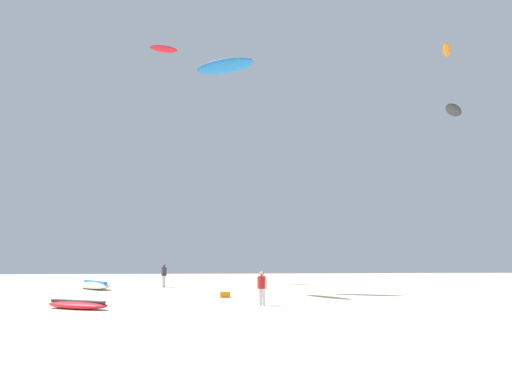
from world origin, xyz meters
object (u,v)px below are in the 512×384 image
at_px(person_midground, 164,274).
at_px(cooler_box, 225,295).
at_px(kite_grounded_near, 77,305).
at_px(kite_aloft_1, 454,110).
at_px(kite_aloft_2, 225,66).
at_px(kite_aloft_4, 447,50).
at_px(kite_aloft_3, 164,49).
at_px(kite_grounded_mid, 95,285).
at_px(person_foreground, 262,286).

distance_m(person_midground, cooler_box, 11.54).
xyz_separation_m(kite_grounded_near, cooler_box, (6.57, 5.58, -0.02)).
xyz_separation_m(kite_aloft_1, kite_aloft_2, (-23.55, -10.70, -1.15)).
distance_m(cooler_box, kite_aloft_4, 31.19).
relative_size(person_midground, kite_aloft_3, 0.60).
height_order(kite_grounded_mid, kite_aloft_2, kite_aloft_2).
xyz_separation_m(cooler_box, kite_aloft_1, (23.57, 15.68, 16.94)).
relative_size(person_foreground, person_midground, 0.87).
bearing_deg(person_foreground, person_midground, 58.78).
distance_m(person_midground, kite_grounded_mid, 5.19).
distance_m(person_midground, kite_grounded_near, 16.41).
bearing_deg(cooler_box, kite_aloft_3, 106.26).
relative_size(person_midground, kite_aloft_4, 0.65).
distance_m(person_foreground, person_midground, 16.58).
bearing_deg(cooler_box, kite_aloft_2, 89.80).
xyz_separation_m(kite_aloft_3, kite_aloft_4, (26.27, -9.15, -3.12)).
bearing_deg(person_foreground, kite_aloft_4, -12.16).
height_order(cooler_box, kite_aloft_4, kite_aloft_4).
bearing_deg(person_midground, kite_aloft_3, -57.75).
height_order(kite_grounded_mid, kite_aloft_1, kite_aloft_1).
bearing_deg(kite_aloft_1, kite_aloft_2, -155.57).
bearing_deg(person_midground, cooler_box, 135.37).
xyz_separation_m(kite_grounded_near, kite_aloft_4, (27.01, 16.43, 20.89)).
bearing_deg(person_midground, kite_grounded_near, 105.38).
relative_size(kite_grounded_mid, kite_aloft_2, 1.13).
height_order(person_foreground, kite_grounded_near, person_foreground).
height_order(person_foreground, cooler_box, person_foreground).
distance_m(kite_aloft_2, kite_aloft_3, 18.10).
bearing_deg(kite_aloft_3, person_foreground, -73.58).
bearing_deg(kite_aloft_1, kite_aloft_4, -122.97).
height_order(kite_grounded_mid, kite_aloft_3, kite_aloft_3).
bearing_deg(kite_grounded_near, kite_aloft_2, 58.04).
bearing_deg(kite_aloft_2, kite_aloft_3, 111.29).
bearing_deg(cooler_box, person_foreground, -72.92).
bearing_deg(kite_grounded_mid, kite_aloft_1, 11.93).
distance_m(person_foreground, cooler_box, 5.14).
height_order(person_midground, kite_aloft_4, kite_aloft_4).
xyz_separation_m(person_foreground, kite_aloft_3, (-7.33, 24.86, 23.29)).
relative_size(kite_grounded_mid, kite_aloft_4, 1.87).
bearing_deg(person_midground, kite_grounded_mid, 44.74).
relative_size(kite_grounded_near, kite_aloft_4, 1.17).
bearing_deg(kite_grounded_mid, kite_aloft_3, 73.68).
xyz_separation_m(kite_grounded_mid, kite_aloft_3, (3.29, 11.23, 23.90)).
xyz_separation_m(person_midground, kite_aloft_2, (4.36, -5.68, 14.90)).
distance_m(person_midground, kite_aloft_3, 25.00).
distance_m(kite_aloft_1, kite_aloft_3, 30.55).
bearing_deg(kite_aloft_1, kite_aloft_3, 171.64).
relative_size(person_midground, kite_grounded_near, 0.56).
distance_m(person_foreground, kite_aloft_3, 34.84).
bearing_deg(kite_aloft_1, kite_grounded_near, -144.81).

